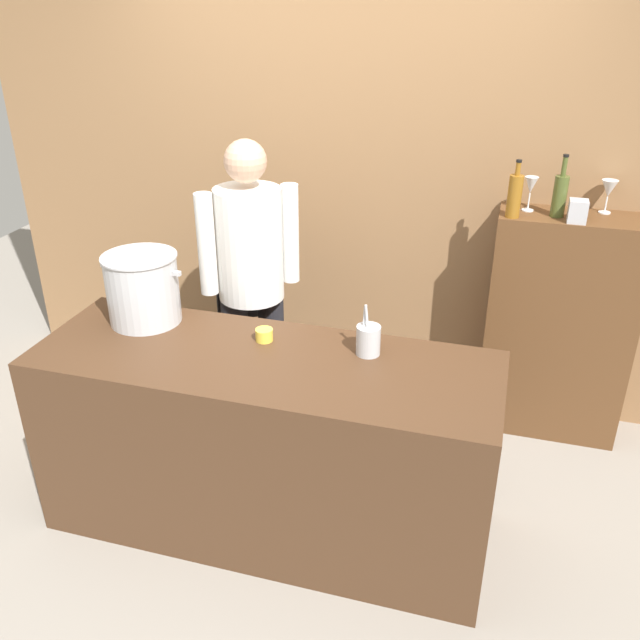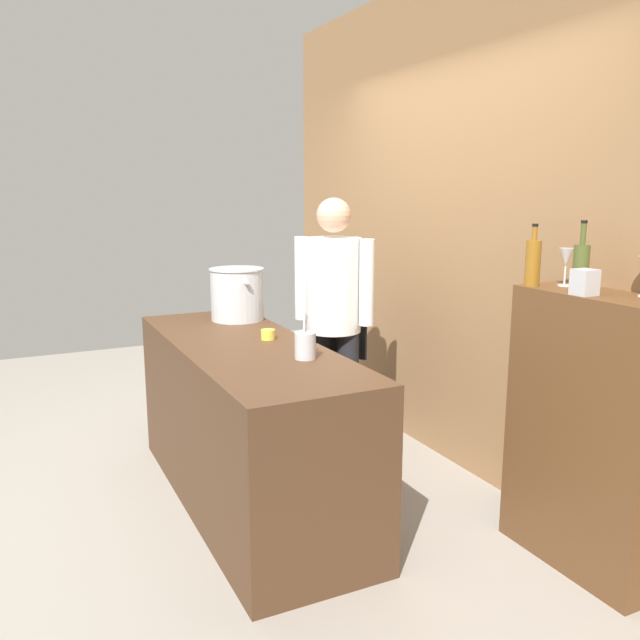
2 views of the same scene
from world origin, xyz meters
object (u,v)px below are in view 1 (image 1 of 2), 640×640
(utensil_crock, at_px, (368,340))
(wine_glass_wide, at_px, (609,190))
(stockpot_large, at_px, (143,289))
(wine_bottle_amber, at_px, (515,195))
(wine_glass_short, at_px, (531,187))
(wine_bottle_olive, at_px, (560,195))
(spice_tin_silver, at_px, (578,211))
(chef, at_px, (251,274))
(butter_jar, at_px, (264,335))

(utensil_crock, relative_size, wine_glass_wide, 1.34)
(stockpot_large, relative_size, wine_bottle_amber, 1.40)
(utensil_crock, bearing_deg, wine_glass_short, 60.57)
(wine_bottle_olive, xyz_separation_m, wine_glass_short, (-0.14, 0.06, 0.01))
(stockpot_large, height_order, spice_tin_silver, spice_tin_silver)
(wine_bottle_olive, bearing_deg, wine_bottle_amber, -161.41)
(stockpot_large, xyz_separation_m, wine_bottle_amber, (1.59, 0.90, 0.32))
(chef, distance_m, spice_tin_silver, 1.66)
(chef, height_order, wine_glass_wide, chef)
(utensil_crock, xyz_separation_m, spice_tin_silver, (0.83, 0.93, 0.36))
(butter_jar, bearing_deg, stockpot_large, 177.03)
(butter_jar, bearing_deg, wine_bottle_amber, 43.43)
(butter_jar, relative_size, spice_tin_silver, 0.70)
(chef, bearing_deg, stockpot_large, 20.26)
(spice_tin_silver, bearing_deg, wine_glass_wide, 53.25)
(utensil_crock, xyz_separation_m, wine_bottle_olive, (0.74, 1.00, 0.41))
(wine_glass_short, xyz_separation_m, wine_glass_wide, (0.38, 0.07, -0.00))
(utensil_crock, relative_size, wine_bottle_amber, 0.79)
(butter_jar, distance_m, spice_tin_silver, 1.65)
(spice_tin_silver, bearing_deg, chef, -166.00)
(stockpot_large, bearing_deg, wine_bottle_amber, 29.65)
(wine_bottle_amber, height_order, spice_tin_silver, wine_bottle_amber)
(butter_jar, relative_size, wine_bottle_olive, 0.25)
(wine_bottle_olive, bearing_deg, spice_tin_silver, -37.42)
(stockpot_large, height_order, wine_bottle_olive, wine_bottle_olive)
(butter_jar, distance_m, wine_bottle_olive, 1.63)
(chef, xyz_separation_m, utensil_crock, (0.74, -0.54, 0.00))
(butter_jar, bearing_deg, utensil_crock, 1.35)
(wine_bottle_olive, distance_m, wine_bottle_amber, 0.23)
(stockpot_large, height_order, utensil_crock, stockpot_large)
(stockpot_large, distance_m, wine_bottle_amber, 1.86)
(wine_bottle_amber, relative_size, wine_glass_short, 1.63)
(butter_jar, bearing_deg, chef, 116.88)
(butter_jar, relative_size, wine_glass_wide, 0.46)
(stockpot_large, xyz_separation_m, utensil_crock, (1.07, -0.02, -0.10))
(wine_bottle_amber, bearing_deg, stockpot_large, -150.35)
(wine_glass_short, relative_size, wine_glass_wide, 1.04)
(utensil_crock, relative_size, wine_bottle_olive, 0.73)
(wine_bottle_amber, relative_size, spice_tin_silver, 2.59)
(chef, relative_size, wine_bottle_olive, 5.34)
(stockpot_large, xyz_separation_m, wine_bottle_olive, (1.80, 0.98, 0.32))
(wine_bottle_olive, height_order, wine_glass_short, wine_bottle_olive)
(butter_jar, bearing_deg, wine_glass_wide, 38.26)
(stockpot_large, distance_m, butter_jar, 0.62)
(wine_bottle_amber, xyz_separation_m, wine_glass_short, (0.07, 0.13, 0.01))
(wine_bottle_amber, xyz_separation_m, spice_tin_silver, (0.30, 0.00, -0.06))
(chef, bearing_deg, wine_bottle_amber, 159.35)
(stockpot_large, relative_size, utensil_crock, 1.77)
(chef, distance_m, wine_glass_short, 1.50)
(butter_jar, distance_m, wine_bottle_amber, 1.43)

